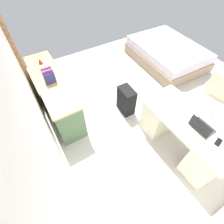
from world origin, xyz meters
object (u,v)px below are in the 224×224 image
object	(u,v)px
bed	(167,54)
desk	(183,134)
office_chair	(209,103)
credenza	(56,95)
computer_mouse	(188,114)
figurine_small	(40,61)
laptop	(201,127)
suitcase_black	(126,100)
cell_phone_near_laptop	(218,142)

from	to	relation	value
bed	desk	bearing A→B (deg)	141.85
office_chair	credenza	world-z (taller)	office_chair
credenza	desk	bearing A→B (deg)	-142.29
computer_mouse	figurine_small	bearing A→B (deg)	32.57
credenza	laptop	distance (m)	2.52
suitcase_black	computer_mouse	world-z (taller)	computer_mouse
credenza	laptop	bearing A→B (deg)	-144.28
bed	cell_phone_near_laptop	size ratio (longest dim) A/B	14.34
suitcase_black	bed	bearing A→B (deg)	-64.03
bed	laptop	xyz separation A→B (m)	(-2.15, 1.56, 0.53)
bed	computer_mouse	bearing A→B (deg)	141.11
desk	bed	distance (m)	2.55
credenza	laptop	world-z (taller)	laptop
bed	computer_mouse	size ratio (longest dim) A/B	19.50
figurine_small	bed	bearing A→B (deg)	-97.07
suitcase_black	laptop	xyz separation A→B (m)	(-1.29, -0.31, 0.49)
bed	cell_phone_near_laptop	world-z (taller)	cell_phone_near_laptop
desk	suitcase_black	size ratio (longest dim) A/B	2.57
office_chair	cell_phone_near_laptop	size ratio (longest dim) A/B	6.91
credenza	figurine_small	distance (m)	0.68
desk	figurine_small	world-z (taller)	figurine_small
credenza	bed	world-z (taller)	credenza
computer_mouse	figurine_small	world-z (taller)	figurine_small
suitcase_black	figurine_small	world-z (taller)	figurine_small
desk	cell_phone_near_laptop	distance (m)	0.55
suitcase_black	figurine_small	xyz separation A→B (m)	(1.23, 1.14, 0.57)
credenza	cell_phone_near_laptop	size ratio (longest dim) A/B	13.24
desk	figurine_small	size ratio (longest dim) A/B	13.17
cell_phone_near_laptop	laptop	bearing A→B (deg)	-5.79
credenza	laptop	size ratio (longest dim) A/B	5.75
computer_mouse	cell_phone_near_laptop	distance (m)	0.53
bed	laptop	world-z (taller)	laptop
office_chair	bed	world-z (taller)	office_chair
desk	computer_mouse	xyz separation A→B (m)	(0.11, -0.05, 0.36)
desk	office_chair	size ratio (longest dim) A/B	1.54
credenza	cell_phone_near_laptop	world-z (taller)	credenza
credenza	bed	size ratio (longest dim) A/B	0.92
credenza	figurine_small	world-z (taller)	figurine_small
bed	cell_phone_near_laptop	xyz separation A→B (m)	(-2.42, 1.53, 0.48)
credenza	bed	distance (m)	3.02
desk	laptop	xyz separation A→B (m)	(-0.15, -0.01, 0.39)
laptop	cell_phone_near_laptop	xyz separation A→B (m)	(-0.27, -0.04, -0.04)
credenza	cell_phone_near_laptop	distance (m)	2.75
desk	office_chair	xyz separation A→B (m)	(0.22, -0.86, 0.04)
office_chair	credenza	distance (m)	2.83
desk	suitcase_black	distance (m)	1.19
cell_phone_near_laptop	figurine_small	distance (m)	3.17
suitcase_black	cell_phone_near_laptop	bearing A→B (deg)	-165.98
office_chair	bed	size ratio (longest dim) A/B	0.48
desk	suitcase_black	xyz separation A→B (m)	(1.14, 0.30, -0.10)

